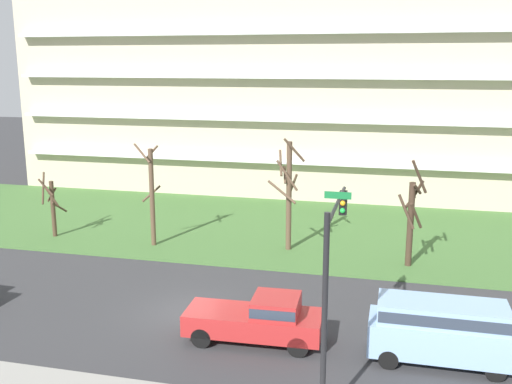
% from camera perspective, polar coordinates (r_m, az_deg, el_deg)
% --- Properties ---
extents(ground, '(160.00, 160.00, 0.00)m').
position_cam_1_polar(ground, '(26.76, -6.57, -11.52)').
color(ground, '#38383A').
extents(grass_lawn_strip, '(80.00, 16.00, 0.08)m').
position_cam_1_polar(grass_lawn_strip, '(39.39, 0.47, -3.42)').
color(grass_lawn_strip, '#477238').
rests_on(grass_lawn_strip, ground).
extents(apartment_building, '(46.48, 14.10, 16.22)m').
position_cam_1_polar(apartment_building, '(52.23, 4.21, 9.49)').
color(apartment_building, beige).
rests_on(apartment_building, ground).
extents(tree_far_left, '(1.45, 1.17, 4.15)m').
position_cam_1_polar(tree_far_left, '(38.80, -19.21, -1.18)').
color(tree_far_left, '#4C3828').
rests_on(tree_far_left, ground).
extents(tree_left, '(1.26, 1.71, 6.27)m').
position_cam_1_polar(tree_left, '(35.26, -10.11, -0.24)').
color(tree_left, brown).
rests_on(tree_left, ground).
extents(tree_center, '(2.10, 1.70, 6.76)m').
position_cam_1_polar(tree_center, '(33.77, 3.17, 0.05)').
color(tree_center, brown).
rests_on(tree_center, ground).
extents(tree_right, '(1.54, 1.40, 5.98)m').
position_cam_1_polar(tree_right, '(32.29, 14.85, -2.44)').
color(tree_right, '#423023').
rests_on(tree_right, ground).
extents(pickup_red_near_left, '(5.48, 2.22, 1.95)m').
position_cam_1_polar(pickup_red_near_left, '(23.61, 0.34, -12.15)').
color(pickup_red_near_left, '#B22828').
rests_on(pickup_red_near_left, ground).
extents(van_blue_center_left, '(5.21, 2.02, 2.36)m').
position_cam_1_polar(van_blue_center_left, '(22.99, 17.55, -12.44)').
color(van_blue_center_left, '#8CB2E0').
rests_on(van_blue_center_left, ground).
extents(traffic_signal_mast, '(0.90, 5.40, 6.67)m').
position_cam_1_polar(traffic_signal_mast, '(19.19, 7.42, -6.81)').
color(traffic_signal_mast, black).
rests_on(traffic_signal_mast, ground).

